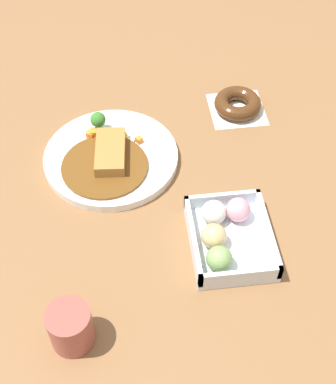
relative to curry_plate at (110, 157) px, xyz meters
name	(u,v)px	position (x,y,z in m)	size (l,w,h in m)	color
ground_plane	(154,200)	(0.11, 0.08, -0.01)	(1.60, 1.60, 0.00)	brown
curry_plate	(110,157)	(0.00, 0.00, 0.00)	(0.27, 0.27, 0.06)	white
donut_box	(226,235)	(0.23, 0.19, 0.01)	(0.18, 0.14, 0.06)	silver
chocolate_ring_donut	(238,104)	(-0.13, 0.29, 0.00)	(0.12, 0.12, 0.03)	white
coffee_mug	(71,327)	(0.38, -0.08, 0.03)	(0.07, 0.07, 0.08)	#9E4C42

